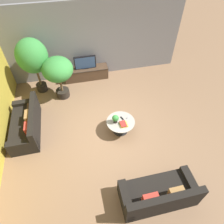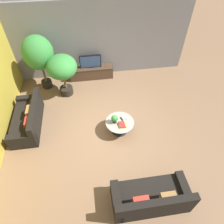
{
  "view_description": "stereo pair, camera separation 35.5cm",
  "coord_description": "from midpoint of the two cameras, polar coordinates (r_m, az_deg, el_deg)",
  "views": [
    {
      "loc": [
        -0.79,
        -4.09,
        5.22
      ],
      "look_at": [
        0.2,
        0.23,
        0.55
      ],
      "focal_mm": 32.0,
      "sensor_mm": 36.0,
      "label": 1
    },
    {
      "loc": [
        -0.44,
        -4.15,
        5.22
      ],
      "look_at": [
        0.2,
        0.23,
        0.55
      ],
      "focal_mm": 32.0,
      "sensor_mm": 36.0,
      "label": 2
    }
  ],
  "objects": [
    {
      "name": "remote_silver",
      "position": [
        6.42,
        2.98,
        -1.52
      ],
      "size": [
        0.15,
        0.13,
        0.02
      ],
      "primitive_type": "cube",
      "rotation": [
        0.0,
        0.0,
        -0.87
      ],
      "color": "gray",
      "rests_on": "coffee_table"
    },
    {
      "name": "television",
      "position": [
        8.35,
        -8.95,
        13.74
      ],
      "size": [
        0.87,
        0.13,
        0.54
      ],
      "color": "black",
      "rests_on": "media_console"
    },
    {
      "name": "potted_palm_corner",
      "position": [
        7.4,
        -16.57,
        11.12
      ],
      "size": [
        1.08,
        1.08,
        1.65
      ],
      "color": "black",
      "rests_on": "ground"
    },
    {
      "name": "potted_plant_tabletop",
      "position": [
        6.16,
        -0.66,
        -1.93
      ],
      "size": [
        0.21,
        0.21,
        0.29
      ],
      "color": "black",
      "rests_on": "coffee_table"
    },
    {
      "name": "book_stack",
      "position": [
        6.19,
        1.65,
        -3.54
      ],
      "size": [
        0.23,
        0.26,
        0.07
      ],
      "color": "gold",
      "rests_on": "coffee_table"
    },
    {
      "name": "coffee_table",
      "position": [
        6.41,
        0.86,
        -3.59
      ],
      "size": [
        0.9,
        0.9,
        0.45
      ],
      "color": "black",
      "rests_on": "ground"
    },
    {
      "name": "ground_plane",
      "position": [
        6.68,
        -2.73,
        -4.97
      ],
      "size": [
        24.0,
        24.0,
        0.0
      ],
      "primitive_type": "plane",
      "color": "brown"
    },
    {
      "name": "potted_palm_tall",
      "position": [
        7.81,
        -23.08,
        14.2
      ],
      "size": [
        1.1,
        1.1,
        2.16
      ],
      "color": "black",
      "rests_on": "ground"
    },
    {
      "name": "remote_black",
      "position": [
        6.38,
        1.31,
        -1.84
      ],
      "size": [
        0.09,
        0.16,
        0.02
      ],
      "primitive_type": "cube",
      "rotation": [
        0.0,
        0.0,
        0.32
      ],
      "color": "black",
      "rests_on": "coffee_table"
    },
    {
      "name": "couch_by_wall",
      "position": [
        7.06,
        -24.53,
        -3.34
      ],
      "size": [
        0.84,
        1.92,
        0.84
      ],
      "rotation": [
        0.0,
        0.0,
        -1.57
      ],
      "color": "black",
      "rests_on": "ground"
    },
    {
      "name": "back_wall_stone",
      "position": [
        8.29,
        -7.68,
        19.44
      ],
      "size": [
        7.4,
        0.12,
        3.0
      ],
      "primitive_type": "cube",
      "color": "slate",
      "rests_on": "ground"
    },
    {
      "name": "media_console",
      "position": [
        8.63,
        -8.56,
        10.91
      ],
      "size": [
        1.84,
        0.5,
        0.51
      ],
      "color": "#473323",
      "rests_on": "ground"
    },
    {
      "name": "couch_near_entry",
      "position": [
        5.37,
        11.21,
        -22.21
      ],
      "size": [
        1.86,
        0.84,
        0.84
      ],
      "rotation": [
        0.0,
        0.0,
        3.14
      ],
      "color": "black",
      "rests_on": "ground"
    }
  ]
}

